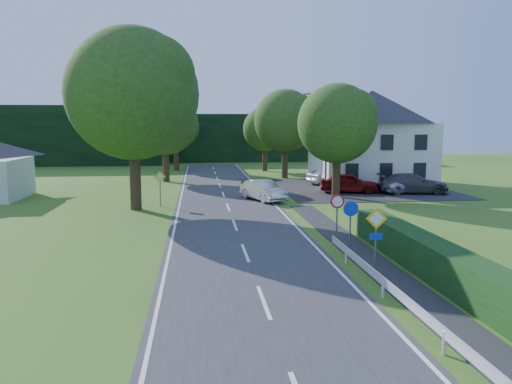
{
  "coord_description": "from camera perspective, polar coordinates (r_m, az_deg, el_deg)",
  "views": [
    {
      "loc": [
        -1.99,
        -8.78,
        5.51
      ],
      "look_at": [
        1.3,
        19.11,
        1.7
      ],
      "focal_mm": 35.0,
      "sensor_mm": 36.0,
      "label": 1
    }
  ],
  "objects": [
    {
      "name": "parking_pad",
      "position": [
        44.4,
        11.69,
        0.47
      ],
      "size": [
        14.0,
        16.0,
        0.04
      ],
      "primitive_type": "cube",
      "color": "#242426",
      "rests_on": "ground"
    },
    {
      "name": "sign_priority_right",
      "position": [
        18.28,
        13.57,
        -4.21
      ],
      "size": [
        0.78,
        0.09,
        2.59
      ],
      "color": "slate",
      "rests_on": "ground"
    },
    {
      "name": "line_centre",
      "position": [
        29.37,
        -2.73,
        -3.0
      ],
      "size": [
        0.12,
        80.0,
        0.01
      ],
      "primitive_type": null,
      "color": "white",
      "rests_on": "road"
    },
    {
      "name": "road",
      "position": [
        29.37,
        -2.73,
        -3.05
      ],
      "size": [
        7.0,
        80.0,
        0.04
      ],
      "primitive_type": "cube",
      "color": "#323234",
      "rests_on": "ground"
    },
    {
      "name": "tree_left_back",
      "position": [
        60.85,
        -9.15,
        6.25
      ],
      "size": [
        6.6,
        6.6,
        8.07
      ],
      "primitive_type": null,
      "color": "#244414",
      "rests_on": "ground"
    },
    {
      "name": "parked_car_grey",
      "position": [
        41.75,
        17.49,
        0.95
      ],
      "size": [
        5.81,
        3.24,
        1.59
      ],
      "primitive_type": "imported",
      "rotation": [
        0.0,
        0.0,
        1.38
      ],
      "color": "#444448",
      "rests_on": "parking_pad"
    },
    {
      "name": "tree_left_far",
      "position": [
        48.89,
        -10.32,
        6.18
      ],
      "size": [
        7.0,
        7.0,
        8.58
      ],
      "primitive_type": null,
      "color": "#244414",
      "rests_on": "ground"
    },
    {
      "name": "parked_car_silver_b",
      "position": [
        41.88,
        16.72,
        0.76
      ],
      "size": [
        4.85,
        3.16,
        1.24
      ],
      "primitive_type": "imported",
      "rotation": [
        0.0,
        0.0,
        1.84
      ],
      "color": "silver",
      "rests_on": "parking_pad"
    },
    {
      "name": "tree_main",
      "position": [
        33.03,
        -13.84,
        8.05
      ],
      "size": [
        9.4,
        9.4,
        11.64
      ],
      "primitive_type": null,
      "color": "#244414",
      "rests_on": "ground"
    },
    {
      "name": "sign_priority_left",
      "position": [
        34.07,
        -10.92,
        1.2
      ],
      "size": [
        0.78,
        0.09,
        2.44
      ],
      "color": "slate",
      "rests_on": "ground"
    },
    {
      "name": "treeline_right",
      "position": [
        75.47,
        0.89,
        6.21
      ],
      "size": [
        30.0,
        5.0,
        7.0
      ],
      "primitive_type": "cube",
      "color": "black",
      "rests_on": "ground"
    },
    {
      "name": "line_edge_right",
      "position": [
        29.76,
        3.53,
        -2.86
      ],
      "size": [
        0.12,
        80.0,
        0.01
      ],
      "primitive_type": "cube",
      "color": "white",
      "rests_on": "road"
    },
    {
      "name": "house_white",
      "position": [
        47.56,
        12.99,
        6.21
      ],
      "size": [
        10.6,
        8.4,
        8.6
      ],
      "color": "white",
      "rests_on": "ground"
    },
    {
      "name": "motorcycle",
      "position": [
        41.63,
        -1.46,
        0.87
      ],
      "size": [
        0.74,
        1.92,
        1.0
      ],
      "primitive_type": "imported",
      "rotation": [
        0.0,
        0.0,
        0.04
      ],
      "color": "black",
      "rests_on": "road"
    },
    {
      "name": "tree_right_mid",
      "position": [
        38.27,
        9.23,
        5.81
      ],
      "size": [
        7.0,
        7.0,
        8.58
      ],
      "primitive_type": null,
      "color": "#244414",
      "rests_on": "ground"
    },
    {
      "name": "footpath",
      "position": [
        13.95,
        24.83,
        -16.21
      ],
      "size": [
        1.5,
        44.0,
        0.04
      ],
      "primitive_type": "cube",
      "color": "#242426",
      "rests_on": "ground"
    },
    {
      "name": "parasol",
      "position": [
        45.36,
        12.78,
        1.99
      ],
      "size": [
        2.85,
        2.88,
        2.16
      ],
      "primitive_type": "imported",
      "rotation": [
        0.0,
        0.0,
        0.24
      ],
      "color": "red",
      "rests_on": "parking_pad"
    },
    {
      "name": "sign_speed_limit",
      "position": [
        22.95,
        9.27,
        -1.75
      ],
      "size": [
        0.64,
        0.11,
        2.37
      ],
      "color": "slate",
      "rests_on": "ground"
    },
    {
      "name": "sign_roundabout",
      "position": [
        21.09,
        10.75,
        -2.89
      ],
      "size": [
        0.64,
        0.08,
        2.37
      ],
      "color": "slate",
      "rests_on": "ground"
    },
    {
      "name": "tree_right_back",
      "position": [
        59.35,
        1.02,
        6.06
      ],
      "size": [
        6.2,
        6.2,
        7.56
      ],
      "primitive_type": null,
      "color": "#244414",
      "rests_on": "ground"
    },
    {
      "name": "parked_car_red",
      "position": [
        40.89,
        10.59,
        1.04
      ],
      "size": [
        4.98,
        2.9,
        1.59
      ],
      "primitive_type": "imported",
      "rotation": [
        0.0,
        0.0,
        1.34
      ],
      "color": "#690D0B",
      "rests_on": "parking_pad"
    },
    {
      "name": "treeline_left",
      "position": [
        75.43,
        -27.04,
        5.75
      ],
      "size": [
        44.0,
        6.0,
        8.0
      ],
      "primitive_type": "cube",
      "color": "black",
      "rests_on": "ground"
    },
    {
      "name": "line_edge_left",
      "position": [
        29.33,
        -9.09,
        -3.11
      ],
      "size": [
        0.12,
        80.0,
        0.01
      ],
      "primitive_type": "cube",
      "color": "white",
      "rests_on": "road"
    },
    {
      "name": "streetlight",
      "position": [
        40.08,
        7.84,
        6.17
      ],
      "size": [
        2.03,
        0.18,
        8.0
      ],
      "color": "slate",
      "rests_on": "ground"
    },
    {
      "name": "moving_car",
      "position": [
        36.06,
        0.8,
        0.19
      ],
      "size": [
        3.19,
        4.72,
        1.47
      ],
      "primitive_type": "imported",
      "rotation": [
        0.0,
        0.0,
        0.4
      ],
      "color": "silver",
      "rests_on": "road"
    },
    {
      "name": "tree_right_far",
      "position": [
        51.58,
        3.33,
        6.65
      ],
      "size": [
        7.4,
        7.4,
        9.09
      ],
      "primitive_type": null,
      "color": "#244414",
      "rests_on": "ground"
    },
    {
      "name": "parked_car_silver_a",
      "position": [
        46.6,
        8.2,
        1.74
      ],
      "size": [
        4.25,
        3.03,
        1.33
      ],
      "primitive_type": "imported",
      "rotation": [
        0.0,
        0.0,
        2.02
      ],
      "color": "silver",
      "rests_on": "parking_pad"
    }
  ]
}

